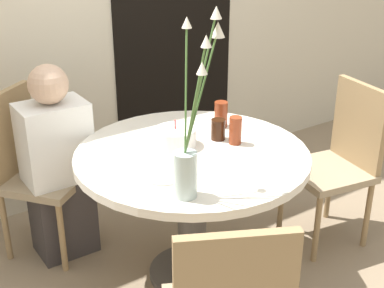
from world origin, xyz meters
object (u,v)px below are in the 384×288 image
at_px(birthday_cake, 175,137).
at_px(side_plate, 164,175).
at_px(drink_glass_2, 221,114).
at_px(chair_left_flank, 341,156).
at_px(person_guest, 58,169).
at_px(flower_vase, 190,144).
at_px(drink_glass_0, 218,129).
at_px(drink_glass_1, 235,130).
at_px(chair_near_front, 31,164).

relative_size(birthday_cake, side_plate, 1.07).
bearing_deg(drink_glass_2, chair_left_flank, -29.47).
xyz_separation_m(side_plate, person_guest, (-0.22, 0.72, -0.21)).
relative_size(flower_vase, drink_glass_0, 7.05).
bearing_deg(flower_vase, drink_glass_0, 42.18).
xyz_separation_m(birthday_cake, drink_glass_1, (0.25, -0.14, 0.02)).
bearing_deg(flower_vase, birthday_cake, 64.46).
xyz_separation_m(chair_near_front, birthday_cake, (0.53, -0.60, 0.24)).
height_order(chair_near_front, chair_left_flank, same).
bearing_deg(drink_glass_2, chair_near_front, 148.63).
height_order(birthday_cake, person_guest, person_guest).
distance_m(birthday_cake, flower_vase, 0.52).
distance_m(chair_near_front, side_plate, 0.92).
relative_size(birthday_cake, flower_vase, 0.27).
bearing_deg(drink_glass_2, flower_vase, -136.37).
bearing_deg(person_guest, birthday_cake, -47.61).
distance_m(chair_left_flank, drink_glass_0, 0.76).
relative_size(drink_glass_1, drink_glass_2, 1.02).
height_order(chair_near_front, side_plate, chair_near_front).
height_order(drink_glass_1, person_guest, person_guest).
bearing_deg(flower_vase, chair_left_flank, 9.37).
xyz_separation_m(chair_near_front, drink_glass_0, (0.75, -0.65, 0.25)).
height_order(birthday_cake, side_plate, birthday_cake).
xyz_separation_m(side_plate, drink_glass_0, (0.43, 0.19, 0.05)).
distance_m(side_plate, person_guest, 0.78).
bearing_deg(chair_left_flank, person_guest, -108.87).
bearing_deg(drink_glass_0, drink_glass_2, 48.53).
height_order(side_plate, person_guest, person_guest).
bearing_deg(drink_glass_0, chair_left_flank, -16.18).
height_order(drink_glass_0, drink_glass_1, drink_glass_1).
distance_m(chair_left_flank, flower_vase, 1.21).
bearing_deg(birthday_cake, chair_left_flank, -15.61).
distance_m(chair_near_front, chair_left_flank, 1.68).
distance_m(flower_vase, side_plate, 0.29).
height_order(drink_glass_2, person_guest, person_guest).
xyz_separation_m(drink_glass_0, person_guest, (-0.65, 0.53, -0.26)).
distance_m(flower_vase, drink_glass_0, 0.60).
bearing_deg(drink_glass_1, chair_left_flank, -9.73).
xyz_separation_m(birthday_cake, flower_vase, (-0.21, -0.44, 0.18)).
xyz_separation_m(flower_vase, person_guest, (-0.22, 0.91, -0.43)).
bearing_deg(person_guest, drink_glass_0, -39.07).
bearing_deg(flower_vase, chair_near_front, 107.22).
bearing_deg(chair_near_front, person_guest, -90.00).
height_order(flower_vase, drink_glass_1, flower_vase).
relative_size(drink_glass_2, person_guest, 0.13).
distance_m(birthday_cake, drink_glass_0, 0.22).
height_order(chair_near_front, drink_glass_1, chair_near_front).
height_order(birthday_cake, drink_glass_1, drink_glass_1).
relative_size(drink_glass_0, person_guest, 0.10).
bearing_deg(side_plate, birthday_cake, 49.03).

